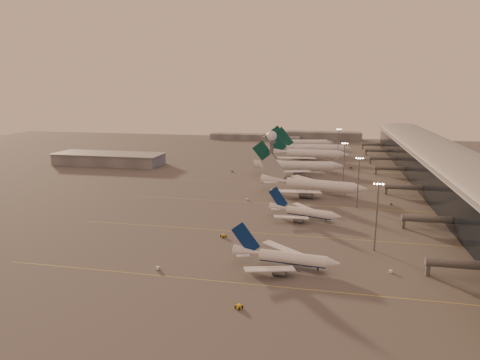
# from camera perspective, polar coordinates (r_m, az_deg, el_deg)

# --- Properties ---
(ground) EXTENTS (700.00, 700.00, 0.00)m
(ground) POSITION_cam_1_polar(r_m,az_deg,el_deg) (164.24, -3.30, -7.84)
(ground) COLOR #4C4A4A
(ground) RESTS_ON ground
(taxiway_markings) EXTENTS (180.00, 185.25, 0.02)m
(taxiway_markings) POSITION_cam_1_polar(r_m,az_deg,el_deg) (212.69, 8.52, -3.27)
(taxiway_markings) COLOR #D6C74B
(taxiway_markings) RESTS_ON ground
(terminal) EXTENTS (57.00, 362.00, 23.04)m
(terminal) POSITION_cam_1_polar(r_m,az_deg,el_deg) (271.38, 25.97, 1.26)
(terminal) COLOR black
(terminal) RESTS_ON ground
(hangar) EXTENTS (82.00, 27.00, 8.50)m
(hangar) POSITION_cam_1_polar(r_m,az_deg,el_deg) (334.62, -17.07, 2.73)
(hangar) COLOR slate
(hangar) RESTS_ON ground
(radar_tower) EXTENTS (6.40, 6.40, 31.10)m
(radar_tower) POSITION_cam_1_polar(r_m,az_deg,el_deg) (273.50, 4.23, 4.75)
(radar_tower) COLOR slate
(radar_tower) RESTS_ON ground
(mast_a) EXTENTS (3.60, 0.56, 25.00)m
(mast_a) POSITION_cam_1_polar(r_m,az_deg,el_deg) (155.74, 17.77, -4.23)
(mast_a) COLOR slate
(mast_a) RESTS_ON ground
(mast_b) EXTENTS (3.60, 0.56, 25.00)m
(mast_b) POSITION_cam_1_polar(r_m,az_deg,el_deg) (208.71, 15.49, 0.00)
(mast_b) COLOR slate
(mast_b) RESTS_ON ground
(mast_c) EXTENTS (3.60, 0.56, 25.00)m
(mast_c) POSITION_cam_1_polar(r_m,az_deg,el_deg) (262.48, 13.70, 2.53)
(mast_c) COLOR slate
(mast_c) RESTS_ON ground
(mast_d) EXTENTS (3.60, 0.56, 25.00)m
(mast_d) POSITION_cam_1_polar(r_m,az_deg,el_deg) (351.51, 12.97, 4.94)
(mast_d) COLOR slate
(mast_d) RESTS_ON ground
(distant_horizon) EXTENTS (165.00, 37.50, 9.00)m
(distant_horizon) POSITION_cam_1_polar(r_m,az_deg,el_deg) (478.40, 7.22, 5.81)
(distant_horizon) COLOR slate
(distant_horizon) RESTS_ON ground
(narrowbody_near) EXTENTS (35.30, 28.05, 13.80)m
(narrowbody_near) POSITION_cam_1_polar(r_m,az_deg,el_deg) (139.09, 6.00, -10.45)
(narrowbody_near) COLOR white
(narrowbody_near) RESTS_ON ground
(narrowbody_mid) EXTENTS (32.55, 25.59, 13.09)m
(narrowbody_mid) POSITION_cam_1_polar(r_m,az_deg,el_deg) (189.23, 8.55, -4.39)
(narrowbody_mid) COLOR white
(narrowbody_mid) RESTS_ON ground
(widebody_white) EXTENTS (58.11, 46.13, 20.63)m
(widebody_white) POSITION_cam_1_polar(r_m,az_deg,el_deg) (234.67, 9.65, -0.95)
(widebody_white) COLOR white
(widebody_white) RESTS_ON ground
(greentail_a) EXTENTS (60.75, 48.75, 22.14)m
(greentail_a) POSITION_cam_1_polar(r_m,az_deg,el_deg) (288.28, 7.85, 1.62)
(greentail_a) COLOR white
(greentail_a) RESTS_ON ground
(greentail_b) EXTENTS (65.96, 53.19, 23.94)m
(greentail_b) POSITION_cam_1_polar(r_m,az_deg,el_deg) (340.35, 8.93, 3.25)
(greentail_b) COLOR white
(greentail_b) RESTS_ON ground
(greentail_c) EXTENTS (66.03, 53.02, 24.04)m
(greentail_c) POSITION_cam_1_polar(r_m,az_deg,el_deg) (371.35, 9.65, 3.97)
(greentail_c) COLOR white
(greentail_c) RESTS_ON ground
(greentail_d) EXTENTS (59.15, 47.31, 21.71)m
(greentail_d) POSITION_cam_1_polar(r_m,az_deg,el_deg) (411.53, 8.34, 4.74)
(greentail_d) COLOR white
(greentail_d) RESTS_ON ground
(gsv_truck_a) EXTENTS (5.89, 3.93, 2.24)m
(gsv_truck_a) POSITION_cam_1_polar(r_m,az_deg,el_deg) (139.62, -10.73, -11.25)
(gsv_truck_a) COLOR white
(gsv_truck_a) RESTS_ON ground
(gsv_tug_near) EXTENTS (3.80, 4.34, 1.06)m
(gsv_tug_near) POSITION_cam_1_polar(r_m,az_deg,el_deg) (115.75, -0.15, -16.54)
(gsv_tug_near) COLOR gold
(gsv_tug_near) RESTS_ON ground
(gsv_catering_a) EXTENTS (4.44, 2.30, 3.55)m
(gsv_catering_a) POSITION_cam_1_polar(r_m,az_deg,el_deg) (142.78, 19.58, -10.96)
(gsv_catering_a) COLOR white
(gsv_catering_a) RESTS_ON ground
(gsv_tug_mid) EXTENTS (4.58, 4.38, 1.14)m
(gsv_tug_mid) POSITION_cam_1_polar(r_m,az_deg,el_deg) (165.43, -2.23, -7.46)
(gsv_tug_mid) COLOR gold
(gsv_tug_mid) RESTS_ON ground
(gsv_truck_b) EXTENTS (5.75, 2.68, 2.24)m
(gsv_truck_b) POSITION_cam_1_polar(r_m,az_deg,el_deg) (194.05, 12.97, -4.61)
(gsv_truck_b) COLOR white
(gsv_truck_b) RESTS_ON ground
(gsv_truck_c) EXTENTS (4.24, 5.40, 2.09)m
(gsv_truck_c) POSITION_cam_1_polar(r_m,az_deg,el_deg) (218.33, 1.03, -2.44)
(gsv_truck_c) COLOR white
(gsv_truck_c) RESTS_ON ground
(gsv_catering_b) EXTENTS (5.73, 3.30, 4.43)m
(gsv_catering_b) POSITION_cam_1_polar(r_m,az_deg,el_deg) (222.22, 19.54, -2.59)
(gsv_catering_b) COLOR #57595C
(gsv_catering_b) RESTS_ON ground
(gsv_tug_far) EXTENTS (3.93, 4.01, 1.00)m
(gsv_tug_far) POSITION_cam_1_polar(r_m,az_deg,el_deg) (249.62, 7.60, -0.81)
(gsv_tug_far) COLOR white
(gsv_tug_far) RESTS_ON ground
(gsv_truck_d) EXTENTS (3.05, 6.08, 2.34)m
(gsv_truck_d) POSITION_cam_1_polar(r_m,az_deg,el_deg) (291.18, -1.01, 1.29)
(gsv_truck_d) COLOR #57595C
(gsv_truck_d) RESTS_ON ground
(gsv_tug_hangar) EXTENTS (4.15, 2.95, 1.08)m
(gsv_tug_hangar) POSITION_cam_1_polar(r_m,az_deg,el_deg) (315.14, 14.57, 1.62)
(gsv_tug_hangar) COLOR #57595C
(gsv_tug_hangar) RESTS_ON ground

